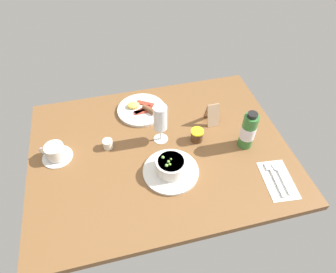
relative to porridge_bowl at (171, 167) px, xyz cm
name	(u,v)px	position (x,y,z in cm)	size (l,w,h in cm)	color
ground_plane	(160,151)	(-1.65, 13.12, -4.66)	(110.00, 84.00, 3.00)	brown
porridge_bowl	(171,167)	(0.00, 0.00, 0.00)	(22.59, 22.59, 8.07)	silver
cutlery_setting	(278,179)	(40.36, -13.52, -2.89)	(13.03, 19.97, 0.90)	silver
coffee_cup	(55,152)	(-44.58, 19.04, 0.04)	(12.98, 12.63, 6.78)	silver
creamer_jug	(108,144)	(-23.04, 19.57, -1.04)	(4.34, 5.29, 4.72)	silver
wine_glass	(160,119)	(0.16, 18.68, 8.97)	(6.40, 6.40, 18.81)	white
jam_jar	(197,135)	(15.51, 14.44, -0.27)	(5.61, 5.61, 5.70)	#482B18
sauce_bottle_green	(248,131)	(35.03, 6.73, 5.39)	(6.31, 6.31, 18.40)	#337233
breakfast_plate	(141,109)	(-4.90, 39.12, -2.21)	(23.32, 23.32, 3.70)	silver
menu_card	(212,113)	(25.66, 24.06, 2.03)	(5.46, 7.37, 10.49)	tan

